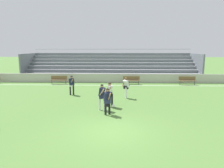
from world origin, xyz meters
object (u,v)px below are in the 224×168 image
object	(u,v)px
bleacher_stand	(111,65)
player_dark_dropping_back	(107,99)
player_white_wide_right	(126,86)
bench_near_bin	(131,79)
soccer_ball	(113,106)
player_dark_pressing_high	(72,84)
player_dark_deep_cover	(102,95)
bench_far_right	(59,79)
player_white_challenging	(110,92)
bench_far_left	(187,80)

from	to	relation	value
bleacher_stand	player_dark_dropping_back	distance (m)	15.53
player_white_wide_right	bench_near_bin	bearing A→B (deg)	82.78
player_dark_dropping_back	soccer_ball	world-z (taller)	player_dark_dropping_back
player_dark_dropping_back	player_dark_pressing_high	xyz separation A→B (m)	(-3.33, 5.23, 0.02)
player_dark_deep_cover	player_white_wide_right	size ratio (longest dim) A/B	1.01
player_dark_dropping_back	player_dark_pressing_high	size ratio (longest dim) A/B	0.98
bench_far_right	player_white_challenging	world-z (taller)	player_white_challenging
player_dark_deep_cover	player_white_wide_right	world-z (taller)	player_dark_deep_cover
bleacher_stand	player_dark_deep_cover	distance (m)	14.59
bench_far_right	player_dark_dropping_back	bearing A→B (deg)	-60.57
player_white_challenging	player_white_wide_right	xyz separation A→B (m)	(1.18, 2.48, -0.00)
bench_far_right	soccer_ball	bearing A→B (deg)	-55.27
bench_far_left	player_white_challenging	distance (m)	11.96
player_white_challenging	player_white_wide_right	size ratio (longest dim) A/B	1.00
player_white_challenging	player_dark_pressing_high	size ratio (longest dim) A/B	1.02
player_white_wide_right	player_dark_pressing_high	size ratio (longest dim) A/B	1.02
bleacher_stand	player_dark_dropping_back	bearing A→B (deg)	-88.76
player_dark_dropping_back	player_white_wide_right	distance (m)	4.39
bleacher_stand	bench_far_right	distance (m)	7.57
bench_far_left	player_dark_dropping_back	xyz separation A→B (m)	(-8.10, -10.57, 0.42)
player_dark_deep_cover	soccer_ball	world-z (taller)	player_dark_deep_cover
bleacher_stand	player_dark_dropping_back	size ratio (longest dim) A/B	13.67
player_white_wide_right	bench_far_left	bearing A→B (deg)	42.81
player_dark_dropping_back	bench_near_bin	bearing A→B (deg)	79.04
bench_far_right	player_white_challenging	xyz separation A→B (m)	(6.03, -8.84, 0.47)
player_dark_dropping_back	bench_far_left	bearing A→B (deg)	52.52
bench_far_left	player_white_challenging	world-z (taller)	player_white_challenging
bleacher_stand	bench_far_right	size ratio (longest dim) A/B	12.35
player_white_challenging	player_dark_pressing_high	world-z (taller)	player_white_challenging
player_white_challenging	bleacher_stand	bearing A→B (deg)	91.65
bench_far_left	bench_far_right	bearing A→B (deg)	180.00
bench_near_bin	soccer_ball	bearing A→B (deg)	-100.97
bleacher_stand	bench_near_bin	bearing A→B (deg)	-64.23
player_dark_deep_cover	player_dark_dropping_back	world-z (taller)	player_dark_deep_cover
bench_far_right	bleacher_stand	bearing A→B (deg)	41.26
player_white_wide_right	player_dark_pressing_high	xyz separation A→B (m)	(-4.57, 1.02, -0.03)
bench_near_bin	player_dark_dropping_back	size ratio (longest dim) A/B	1.11
bench_far_left	bench_far_right	size ratio (longest dim) A/B	1.00
bench_near_bin	soccer_ball	world-z (taller)	bench_near_bin
soccer_ball	player_dark_dropping_back	bearing A→B (deg)	-100.89
bench_far_left	bench_near_bin	bearing A→B (deg)	180.00
bleacher_stand	player_dark_deep_cover	bearing A→B (deg)	-90.24
bleacher_stand	bench_near_bin	xyz separation A→B (m)	(2.38, -4.94, -1.14)
player_white_wide_right	bleacher_stand	bearing A→B (deg)	97.95
soccer_ball	bleacher_stand	bearing A→B (deg)	92.59
bench_near_bin	bleacher_stand	bearing A→B (deg)	115.77
player_white_challenging	bench_far_right	bearing A→B (deg)	124.28
bench_near_bin	player_dark_pressing_high	bearing A→B (deg)	-135.18
bench_far_right	player_dark_pressing_high	size ratio (longest dim) A/B	1.09
bench_far_left	player_white_wide_right	world-z (taller)	player_white_wide_right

